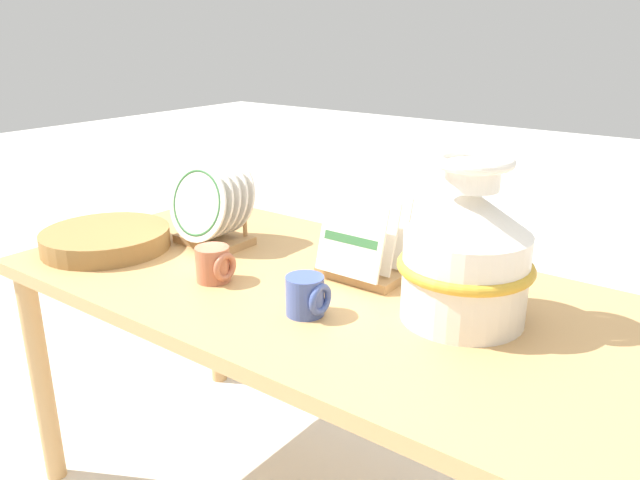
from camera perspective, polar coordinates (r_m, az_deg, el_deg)
display_table at (r=1.51m, az=0.00°, el=-6.63°), size 1.56×0.77×0.69m
ceramic_vase at (r=1.29m, az=13.24°, el=-1.09°), size 0.28×0.28×0.34m
dish_rack_round_plates at (r=1.74m, az=-9.96°, el=2.79°), size 0.21×0.17×0.23m
dish_rack_square_plates at (r=1.50m, az=4.02°, el=-1.14°), size 0.20×0.16×0.19m
wicker_charger_stack at (r=1.79m, az=-18.97°, el=0.07°), size 0.34×0.34×0.05m
mug_cobalt_glaze at (r=1.31m, az=-1.24°, el=-5.13°), size 0.09×0.08×0.08m
mug_terracotta_glaze at (r=1.50m, az=-9.66°, el=-2.20°), size 0.09×0.08×0.08m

